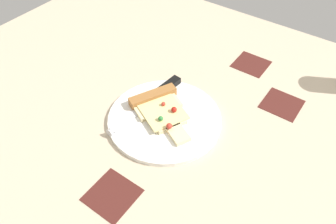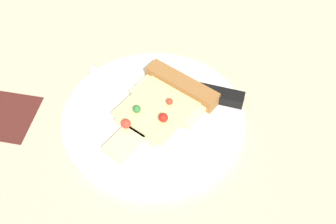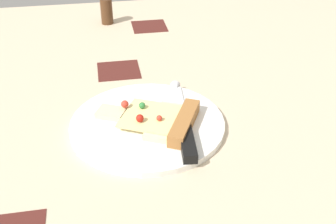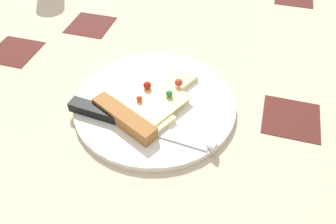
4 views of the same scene
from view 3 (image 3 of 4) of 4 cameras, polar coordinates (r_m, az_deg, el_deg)
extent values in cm
cube|color=#C6B293|center=(78.63, 0.79, 0.08)|extent=(125.34, 125.34, 3.00)
cube|color=#4C1E19|center=(90.65, -6.82, 5.65)|extent=(9.00, 9.00, 0.20)
cube|color=#4C1E19|center=(113.53, -2.60, 11.66)|extent=(9.00, 9.00, 0.20)
cylinder|color=white|center=(71.69, -2.86, -1.64)|extent=(26.72, 26.72, 1.09)
cube|color=beige|center=(70.08, 0.21, -1.46)|extent=(12.52, 10.27, 1.00)
cube|color=beige|center=(71.53, -4.02, -0.76)|extent=(8.94, 8.22, 1.00)
cube|color=beige|center=(73.19, -7.71, -0.14)|extent=(5.54, 6.26, 1.00)
cube|color=#EDD88C|center=(70.46, -2.13, -0.64)|extent=(12.69, 13.05, 0.30)
cube|color=#9E6633|center=(69.12, 2.60, -1.45)|extent=(11.90, 7.67, 2.20)
sphere|color=red|center=(68.93, -1.21, -0.83)|extent=(0.97, 0.97, 0.97)
sphere|color=red|center=(72.62, -5.98, 1.09)|extent=(1.36, 1.36, 1.36)
sphere|color=#2D7A38|center=(72.20, -3.59, 0.91)|extent=(1.14, 1.14, 1.14)
sphere|color=#B21E14|center=(68.72, -3.90, -0.86)|extent=(1.32, 1.32, 1.32)
cube|color=silver|center=(75.82, 1.51, 1.15)|extent=(12.14, 3.13, 0.30)
cone|color=silver|center=(80.94, 1.07, 3.39)|extent=(2.18, 2.18, 2.00)
cube|color=black|center=(65.62, 2.61, -3.90)|extent=(10.16, 3.14, 1.60)
cylinder|color=#4C2D19|center=(115.60, -8.46, 13.58)|extent=(3.20, 3.20, 6.77)
camera|label=1|loc=(1.05, -30.41, 38.22)|focal=34.99mm
camera|label=2|loc=(0.60, -55.57, 32.88)|focal=49.17mm
camera|label=4|loc=(0.85, 25.82, 29.49)|focal=36.58mm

